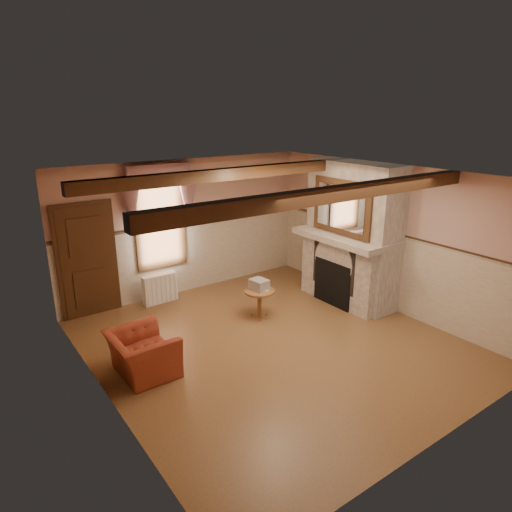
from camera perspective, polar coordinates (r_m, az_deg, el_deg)
floor at (r=7.79m, az=2.20°, el=-10.87°), size 5.50×6.00×0.01m
ceiling at (r=6.89m, az=2.48°, el=9.98°), size 5.50×6.00×0.01m
wall_back at (r=9.66m, az=-8.66°, el=3.65°), size 5.50×0.02×2.80m
wall_front at (r=5.38m, az=22.64°, el=-9.51°), size 5.50×0.02×2.80m
wall_left at (r=6.05m, az=-18.83°, el=-5.99°), size 0.02×6.00×2.80m
wall_right at (r=9.10m, az=16.15°, el=2.25°), size 0.02×6.00×2.80m
wainscot at (r=7.46m, az=2.27°, el=-5.81°), size 5.50×6.00×1.50m
chair_rail at (r=7.19m, az=2.35°, el=-0.33°), size 5.50×6.00×0.08m
firebox at (r=9.23m, az=9.81°, el=-3.30°), size 0.20×0.95×0.90m
armchair at (r=7.06m, az=-14.01°, el=-11.76°), size 0.87×1.00×0.64m
side_table at (r=8.57m, az=0.43°, el=-6.01°), size 0.72×0.72×0.55m
book_stack at (r=8.45m, az=0.38°, el=-3.60°), size 0.30×0.35×0.20m
radiator at (r=9.42m, az=-11.92°, el=-3.98°), size 0.70×0.19×0.60m
bowl at (r=9.12m, az=11.03°, el=3.07°), size 0.35×0.35×0.09m
mantel_clock at (r=9.53m, az=8.32°, el=4.21°), size 0.14×0.24×0.20m
oil_lamp at (r=9.34m, az=9.46°, el=4.12°), size 0.11×0.11×0.28m
candle_red at (r=8.82m, az=13.14°, el=2.67°), size 0.06×0.06×0.16m
jar_yellow at (r=8.74m, az=13.83°, el=2.34°), size 0.06×0.06×0.12m
fireplace at (r=9.23m, az=11.99°, el=2.78°), size 0.85×2.00×2.80m
mantel at (r=9.12m, az=11.20°, el=2.38°), size 1.05×2.05×0.12m
overmantel_mirror at (r=8.84m, az=10.61°, el=6.01°), size 0.06×1.44×1.04m
door at (r=8.99m, az=-20.33°, el=-0.70°), size 1.10×0.10×2.10m
window at (r=9.33m, az=-11.93°, el=4.53°), size 1.06×0.08×2.02m
window_drapes at (r=9.13m, az=-11.94°, el=8.09°), size 1.30×0.14×1.40m
ceiling_beam_front at (r=6.02m, az=9.58°, el=7.62°), size 5.50×0.18×0.20m
ceiling_beam_back at (r=7.88m, az=-2.99°, el=10.24°), size 5.50×0.18×0.20m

